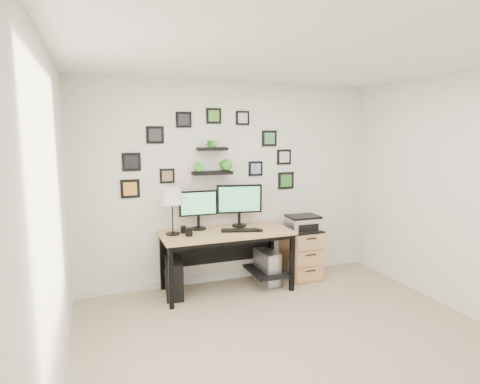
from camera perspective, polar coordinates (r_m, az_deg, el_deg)
name	(u,v)px	position (r m, az deg, el deg)	size (l,w,h in m)	color
room	(233,275)	(5.53, -0.98, -11.66)	(4.00, 4.00, 4.00)	tan
desk	(228,240)	(5.01, -1.66, -6.89)	(1.60, 0.70, 0.75)	tan
monitor_left	(198,207)	(5.00, -5.95, -2.12)	(0.48, 0.19, 0.49)	black
monitor_right	(239,202)	(5.13, -0.10, -1.40)	(0.58, 0.22, 0.54)	black
keyboard	(240,230)	(4.95, -0.06, -5.46)	(0.45, 0.14, 0.02)	black
mouse	(259,230)	(4.95, 2.65, -5.44)	(0.06, 0.10, 0.03)	black
table_lamp	(172,197)	(4.78, -9.65, -0.72)	(0.28, 0.28, 0.56)	black
mug	(189,232)	(4.76, -7.27, -5.65)	(0.09, 0.09, 0.10)	black
pen_cup	(183,230)	(4.90, -8.05, -5.31)	(0.07, 0.07, 0.09)	black
pc_tower_black	(174,278)	(4.98, -9.36, -11.98)	(0.20, 0.45, 0.45)	black
pc_tower_grey	(267,267)	(5.31, 3.86, -10.62)	(0.22, 0.45, 0.43)	gray
file_cabinet	(301,253)	(5.56, 8.68, -8.55)	(0.43, 0.53, 0.67)	tan
printer	(303,223)	(5.41, 8.96, -4.31)	(0.42, 0.34, 0.19)	silver
wall_decor	(213,156)	(5.06, -3.82, 5.08)	(2.30, 0.18, 1.08)	black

